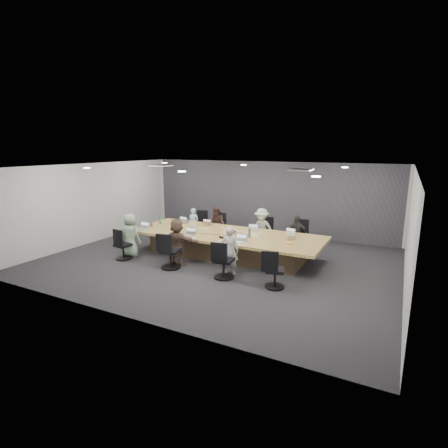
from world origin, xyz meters
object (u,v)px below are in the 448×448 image
at_px(person_5, 177,242).
at_px(laptop_4, 142,229).
at_px(chair_3, 299,238).
at_px(chair_0, 198,227).
at_px(chair_1, 221,230).
at_px(person_2, 262,229).
at_px(laptop_6, 239,242).
at_px(chair_4, 123,247).
at_px(person_6, 230,251).
at_px(person_0, 193,224).
at_px(chair_6, 224,263).
at_px(person_3, 296,234).
at_px(mug_brown, 151,225).
at_px(chair_7, 275,273).
at_px(laptop_5, 188,235).
at_px(bottle_green_left, 160,220).
at_px(snack_packet, 288,243).
at_px(laptop_2, 255,230).
at_px(stapler, 221,237).
at_px(laptop_0, 185,222).
at_px(conference_table, 225,244).
at_px(canvas_bag, 291,237).
at_px(laptop_1, 209,225).
at_px(bottle_green_right, 249,232).
at_px(bottle_clear, 196,227).
at_px(person_4, 131,235).
at_px(chair_5, 170,254).
at_px(chair_2, 265,235).
at_px(person_1, 217,224).

bearing_deg(person_5, laptop_4, -13.57).
bearing_deg(chair_3, chair_0, -11.25).
height_order(chair_1, person_2, person_2).
distance_m(chair_1, laptop_6, 3.14).
height_order(chair_4, person_6, person_6).
xyz_separation_m(chair_1, person_0, (-0.99, -0.35, 0.19)).
xyz_separation_m(chair_6, person_3, (1.02, 3.05, 0.21)).
relative_size(laptop_6, mug_brown, 2.78).
relative_size(chair_7, laptop_5, 2.43).
relative_size(bottle_green_left, snack_packet, 1.32).
distance_m(laptop_2, bottle_green_left, 3.35).
bearing_deg(stapler, mug_brown, -170.96).
bearing_deg(laptop_0, laptop_6, 165.06).
relative_size(conference_table, bottle_green_left, 23.06).
relative_size(chair_3, person_5, 0.60).
bearing_deg(chair_3, canvas_bag, 85.62).
distance_m(laptop_1, person_3, 2.93).
xyz_separation_m(chair_7, person_6, (-1.39, 0.35, 0.28)).
distance_m(chair_7, person_0, 5.22).
relative_size(laptop_2, laptop_6, 1.00).
bearing_deg(bottle_green_right, conference_table, 174.94).
xyz_separation_m(chair_4, snack_packet, (4.72, 1.38, 0.39)).
xyz_separation_m(chair_4, chair_7, (4.83, 0.00, 0.00)).
bearing_deg(bottle_green_left, conference_table, -3.48).
distance_m(person_0, person_3, 3.87).
bearing_deg(laptop_2, chair_7, 117.73).
xyz_separation_m(chair_1, person_3, (2.88, -0.35, 0.23)).
relative_size(laptop_2, laptop_4, 0.87).
relative_size(laptop_0, bottle_clear, 1.76).
xyz_separation_m(person_4, person_6, (3.44, 0.00, -0.02)).
xyz_separation_m(chair_1, laptop_6, (1.86, -2.50, 0.37)).
height_order(chair_5, person_6, person_6).
xyz_separation_m(chair_3, person_0, (-3.87, -0.35, 0.17)).
relative_size(laptop_0, person_3, 0.29).
bearing_deg(bottle_clear, bottle_green_right, -0.27).
relative_size(chair_7, person_3, 0.60).
bearing_deg(person_5, laptop_5, -86.13).
distance_m(chair_4, laptop_2, 4.14).
height_order(chair_3, snack_packet, chair_3).
distance_m(chair_5, mug_brown, 2.31).
bearing_deg(chair_2, snack_packet, 124.32).
bearing_deg(chair_4, person_5, 20.23).
xyz_separation_m(chair_5, canvas_bag, (2.89, 1.86, 0.38)).
relative_size(conference_table, laptop_0, 16.83).
xyz_separation_m(conference_table, bottle_clear, (-1.04, -0.07, 0.44)).
bearing_deg(snack_packet, stapler, -171.13).
height_order(laptop_2, laptop_4, same).
bearing_deg(laptop_2, person_4, 29.24).
relative_size(chair_0, person_2, 0.57).
bearing_deg(person_1, conference_table, -52.29).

